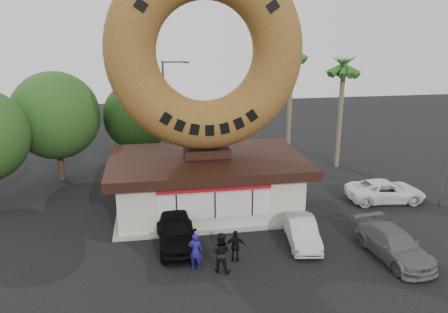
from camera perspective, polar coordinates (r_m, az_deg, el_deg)
ground at (r=21.00m, az=0.06°, el=-13.40°), size 90.00×90.00×0.00m
donut_shop at (r=25.63m, az=-2.22°, el=-3.30°), size 11.20×7.20×3.80m
giant_donut at (r=24.14m, az=-2.43°, el=13.49°), size 10.77×2.74×10.77m
tree_west at (r=32.10m, az=-21.15°, el=5.01°), size 6.00×6.00×7.65m
tree_mid at (r=33.55m, az=-11.14°, el=5.21°), size 5.20×5.20×6.63m
palm_near at (r=33.68m, az=8.84°, el=12.92°), size 2.60×2.60×9.75m
palm_far at (r=33.65m, az=15.36°, el=10.94°), size 2.60×2.60×8.75m
street_lamp at (r=34.46m, az=-7.58°, el=6.46°), size 2.11×0.20×8.00m
person_left at (r=19.97m, az=-3.73°, el=-12.26°), size 0.74×0.62×1.74m
person_center at (r=19.71m, az=-0.44°, el=-12.42°), size 1.13×1.03×1.88m
person_right at (r=20.57m, az=1.53°, el=-11.63°), size 0.96×0.53×1.55m
car_black at (r=22.07m, az=-6.24°, el=-9.58°), size 2.04×4.75×1.60m
car_silver at (r=22.53m, az=10.13°, el=-9.64°), size 1.88×4.02×1.27m
car_grey at (r=22.39m, az=21.32°, el=-10.65°), size 2.32×4.82×1.35m
car_white at (r=29.05m, az=20.32°, el=-4.24°), size 4.96×2.60×1.33m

